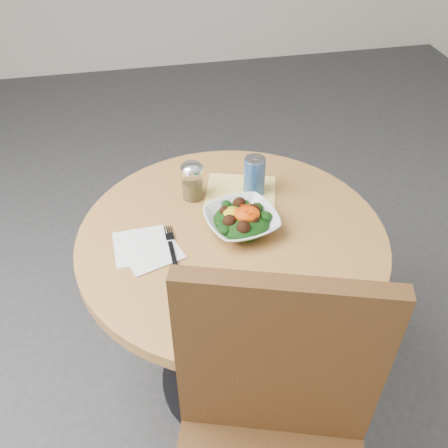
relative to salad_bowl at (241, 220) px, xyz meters
name	(u,v)px	position (x,y,z in m)	size (l,w,h in m)	color
ground	(230,378)	(-0.03, -0.02, -0.78)	(6.00, 6.00, 0.00)	#313134
table	(231,281)	(-0.03, -0.02, -0.23)	(0.90, 0.90, 0.75)	black
cloth_napkin	(241,193)	(0.04, 0.16, -0.03)	(0.22, 0.20, 0.00)	yellow
paper_napkins	(146,248)	(-0.28, -0.03, -0.03)	(0.20, 0.20, 0.00)	silver
salad_bowl	(241,220)	(0.00, 0.00, 0.00)	(0.24, 0.24, 0.08)	silver
fork	(171,246)	(-0.21, -0.04, -0.02)	(0.03, 0.19, 0.00)	black
spice_shaker	(192,181)	(-0.12, 0.18, 0.03)	(0.07, 0.07, 0.13)	silver
beverage_can	(254,176)	(0.08, 0.16, 0.03)	(0.07, 0.07, 0.13)	navy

